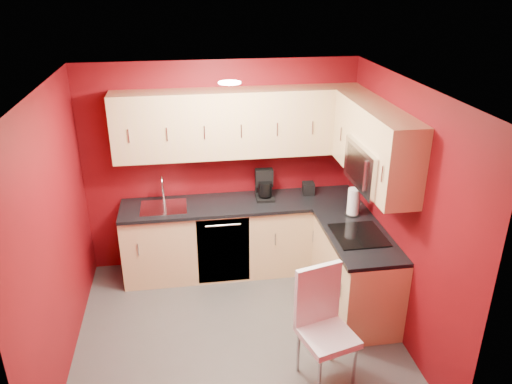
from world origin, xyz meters
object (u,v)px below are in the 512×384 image
object	(u,v)px
napkin_holder	(308,188)
sink	(163,204)
microwave	(377,166)
coffee_maker	(265,185)
dining_chair	(328,331)
paper_towel	(353,202)

from	to	relation	value
napkin_holder	sink	bearing A→B (deg)	-176.78
microwave	coffee_maker	world-z (taller)	microwave
sink	dining_chair	size ratio (longest dim) A/B	0.48
sink	dining_chair	xyz separation A→B (m)	(1.40, -1.95, -0.40)
napkin_holder	dining_chair	xyz separation A→B (m)	(-0.33, -2.05, -0.44)
sink	coffee_maker	size ratio (longest dim) A/B	1.51
napkin_holder	paper_towel	size ratio (longest dim) A/B	0.48
microwave	sink	bearing A→B (deg)	154.40
napkin_holder	dining_chair	size ratio (longest dim) A/B	0.14
napkin_holder	microwave	bearing A→B (deg)	-71.58
sink	napkin_holder	bearing A→B (deg)	3.22
paper_towel	coffee_maker	bearing A→B (deg)	147.70
sink	dining_chair	world-z (taller)	sink
coffee_maker	dining_chair	size ratio (longest dim) A/B	0.32
coffee_maker	paper_towel	xyz separation A→B (m)	(0.89, -0.56, -0.02)
microwave	paper_towel	size ratio (longest dim) A/B	2.47
microwave	paper_towel	world-z (taller)	microwave
napkin_holder	paper_towel	world-z (taller)	paper_towel
microwave	paper_towel	xyz separation A→B (m)	(-0.02, 0.48, -0.60)
coffee_maker	sink	bearing A→B (deg)	-176.30
microwave	dining_chair	size ratio (longest dim) A/B	0.70
paper_towel	dining_chair	world-z (taller)	paper_towel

